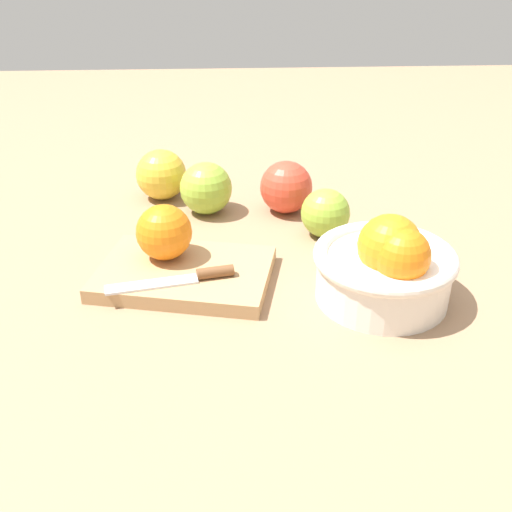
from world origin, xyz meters
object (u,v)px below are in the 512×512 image
at_px(bowl, 386,267).
at_px(cutting_board, 185,274).
at_px(apple_front_left, 325,213).
at_px(knife, 188,277).
at_px(apple_front_left_2, 286,187).
at_px(apple_front_right, 161,175).
at_px(orange_on_board, 164,232).
at_px(apple_front_right_2, 206,188).

relative_size(bowl, cutting_board, 0.79).
height_order(bowl, apple_front_left, bowl).
height_order(cutting_board, knife, knife).
bearing_deg(apple_front_left, cutting_board, 30.39).
distance_m(cutting_board, apple_front_left_2, 0.25).
bearing_deg(apple_front_right, knife, 100.61).
bearing_deg(knife, apple_front_left, -141.97).
xyz_separation_m(bowl, knife, (0.23, -0.03, -0.02)).
xyz_separation_m(cutting_board, apple_front_right, (0.05, -0.26, 0.03)).
relative_size(bowl, knife, 1.08).
xyz_separation_m(orange_on_board, apple_front_left, (-0.22, -0.09, -0.02)).
xyz_separation_m(cutting_board, apple_front_left, (-0.20, -0.11, 0.03)).
relative_size(apple_front_right, apple_front_left, 1.16).
bearing_deg(apple_front_right_2, orange_on_board, 74.29).
bearing_deg(cutting_board, apple_front_right, -79.57).
distance_m(apple_front_left, apple_front_right_2, 0.19).
xyz_separation_m(cutting_board, orange_on_board, (0.02, -0.03, 0.05)).
height_order(apple_front_left, apple_front_right_2, apple_front_right_2).
xyz_separation_m(apple_front_right, apple_front_left, (-0.24, 0.15, -0.01)).
height_order(bowl, apple_front_right_2, bowl).
bearing_deg(apple_front_right_2, cutting_board, 83.08).
bearing_deg(apple_front_right, cutting_board, 100.43).
bearing_deg(apple_front_right, orange_on_board, 95.80).
relative_size(orange_on_board, apple_front_right_2, 0.89).
bearing_deg(knife, orange_on_board, -62.57).
xyz_separation_m(cutting_board, apple_front_right_2, (-0.02, -0.20, 0.03)).
distance_m(orange_on_board, knife, 0.08).
height_order(apple_front_right, apple_front_left, apple_front_right).
height_order(cutting_board, orange_on_board, orange_on_board).
bearing_deg(apple_front_left, bowl, 104.26).
relative_size(knife, apple_front_left_2, 1.92).
bearing_deg(cutting_board, apple_front_right_2, -96.92).
xyz_separation_m(knife, apple_front_right, (0.06, -0.30, 0.02)).
distance_m(knife, apple_front_left, 0.24).
relative_size(cutting_board, apple_front_left, 3.04).
distance_m(apple_front_right, apple_front_left, 0.29).
bearing_deg(cutting_board, apple_front_left, -149.61).
relative_size(bowl, apple_front_left, 2.39).
bearing_deg(cutting_board, bowl, 166.34).
bearing_deg(bowl, apple_front_right_2, -50.57).
bearing_deg(apple_front_right, apple_front_left, 148.65).
xyz_separation_m(cutting_board, knife, (-0.01, 0.03, 0.01)).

